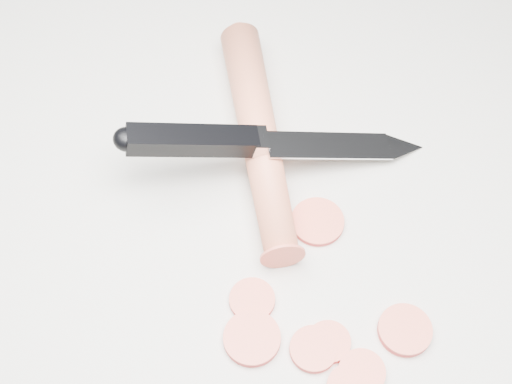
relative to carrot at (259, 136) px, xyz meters
name	(u,v)px	position (x,y,z in m)	size (l,w,h in m)	color
ground	(277,238)	(-0.02, -0.08, -0.02)	(2.40, 2.40, 0.00)	beige
carrot	(259,136)	(0.00, 0.00, 0.00)	(0.03, 0.03, 0.22)	#E86D48
carrot_slice_0	(252,338)	(-0.06, -0.15, -0.01)	(0.04, 0.04, 0.01)	#EA5741
carrot_slice_1	(362,372)	(0.00, -0.20, -0.01)	(0.03, 0.03, 0.01)	#EA5741
carrot_slice_2	(317,222)	(0.02, -0.08, -0.01)	(0.04, 0.04, 0.01)	#EA5741
carrot_slice_3	(329,342)	(-0.01, -0.17, -0.01)	(0.03, 0.03, 0.01)	#EA5741
carrot_slice_4	(405,330)	(0.05, -0.18, -0.01)	(0.04, 0.04, 0.01)	#EA5741
carrot_slice_5	(252,300)	(-0.05, -0.13, -0.01)	(0.03, 0.03, 0.01)	#EA5741
carrot_slice_8	(314,349)	(-0.02, -0.18, -0.01)	(0.03, 0.03, 0.01)	#EA5741
kitchen_knife	(277,139)	(0.01, -0.02, 0.02)	(0.25, 0.07, 0.07)	silver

